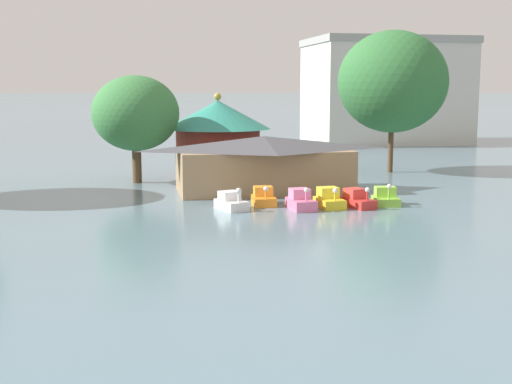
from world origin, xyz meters
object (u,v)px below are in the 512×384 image
object	(u,v)px
green_roof_pavilion	(218,134)
shoreline_tree_right	(393,82)
background_building_block	(385,91)
pedal_boat_lime	(386,198)
pedal_boat_yellow	(329,200)
pedal_boat_white	(231,202)
pedal_boat_red	(357,200)
shoreline_tree_mid	(136,113)
pedal_boat_pink	(301,201)
pedal_boat_orange	(264,198)
boathouse	(264,163)

from	to	relation	value
green_roof_pavilion	shoreline_tree_right	distance (m)	17.65
background_building_block	green_roof_pavilion	bearing A→B (deg)	-131.36
shoreline_tree_right	pedal_boat_lime	bearing A→B (deg)	-113.08
pedal_boat_yellow	background_building_block	world-z (taller)	background_building_block
pedal_boat_white	green_roof_pavilion	distance (m)	18.26
pedal_boat_yellow	pedal_boat_red	distance (m)	1.94
pedal_boat_white	pedal_boat_red	bearing A→B (deg)	66.50
pedal_boat_red	background_building_block	bearing A→B (deg)	137.98
pedal_boat_white	shoreline_tree_mid	distance (m)	16.74
pedal_boat_lime	background_building_block	distance (m)	56.58
shoreline_tree_mid	pedal_boat_yellow	bearing A→B (deg)	-49.90
pedal_boat_yellow	green_roof_pavilion	xyz separation A→B (m)	(-5.17, 18.40, 3.37)
background_building_block	pedal_boat_lime	bearing A→B (deg)	-111.50
pedal_boat_red	background_building_block	distance (m)	57.92
pedal_boat_lime	green_roof_pavilion	size ratio (longest dim) A/B	0.26
pedal_boat_pink	shoreline_tree_mid	bearing A→B (deg)	-148.65
shoreline_tree_right	background_building_block	distance (m)	36.92
pedal_boat_red	shoreline_tree_mid	world-z (taller)	shoreline_tree_mid
pedal_boat_pink	pedal_boat_yellow	bearing A→B (deg)	94.51
shoreline_tree_mid	shoreline_tree_right	xyz separation A→B (m)	(24.55, 2.77, 2.75)
pedal_boat_yellow	shoreline_tree_right	world-z (taller)	shoreline_tree_right
pedal_boat_pink	green_roof_pavilion	world-z (taller)	green_roof_pavilion
pedal_boat_white	pedal_boat_red	world-z (taller)	pedal_boat_white
shoreline_tree_mid	green_roof_pavilion	bearing A→B (deg)	23.08
pedal_boat_pink	background_building_block	distance (m)	59.66
pedal_boat_lime	shoreline_tree_mid	size ratio (longest dim) A/B	0.27
pedal_boat_white	pedal_boat_yellow	world-z (taller)	pedal_boat_white
pedal_boat_pink	shoreline_tree_right	xyz separation A→B (m)	(13.90, 18.22, 8.22)
shoreline_tree_mid	background_building_block	size ratio (longest dim) A/B	0.41
pedal_boat_pink	background_building_block	bearing A→B (deg)	149.72
pedal_boat_orange	green_roof_pavilion	size ratio (longest dim) A/B	0.27
pedal_boat_white	pedal_boat_orange	size ratio (longest dim) A/B	1.08
pedal_boat_pink	pedal_boat_lime	bearing A→B (deg)	91.56
pedal_boat_orange	pedal_boat_lime	bearing A→B (deg)	82.85
pedal_boat_pink	pedal_boat_red	xyz separation A→B (m)	(4.03, 0.03, -0.04)
pedal_boat_white	boathouse	size ratio (longest dim) A/B	0.20
pedal_boat_orange	green_roof_pavilion	bearing A→B (deg)	-172.70
pedal_boat_pink	boathouse	size ratio (longest dim) A/B	0.19
pedal_boat_orange	background_building_block	distance (m)	58.73
pedal_boat_yellow	boathouse	xyz separation A→B (m)	(-2.96, 8.06, 1.76)
pedal_boat_white	shoreline_tree_right	world-z (taller)	shoreline_tree_right
pedal_boat_orange	pedal_boat_yellow	distance (m)	4.67
shoreline_tree_mid	shoreline_tree_right	bearing A→B (deg)	6.43
pedal_boat_white	pedal_boat_lime	size ratio (longest dim) A/B	1.15
pedal_boat_lime	boathouse	distance (m)	10.78
green_roof_pavilion	shoreline_tree_right	world-z (taller)	shoreline_tree_right
pedal_boat_yellow	pedal_boat_lime	xyz separation A→B (m)	(4.25, 0.25, -0.04)
shoreline_tree_mid	shoreline_tree_right	size ratio (longest dim) A/B	0.68
pedal_boat_orange	boathouse	bearing A→B (deg)	172.21
pedal_boat_white	pedal_boat_pink	xyz separation A→B (m)	(4.69, -0.82, 0.06)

